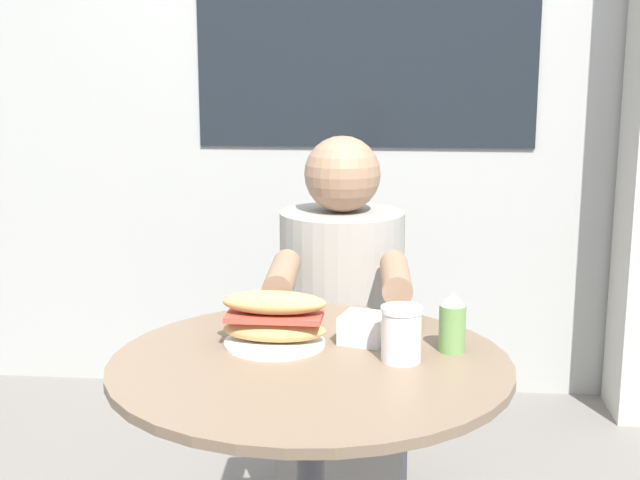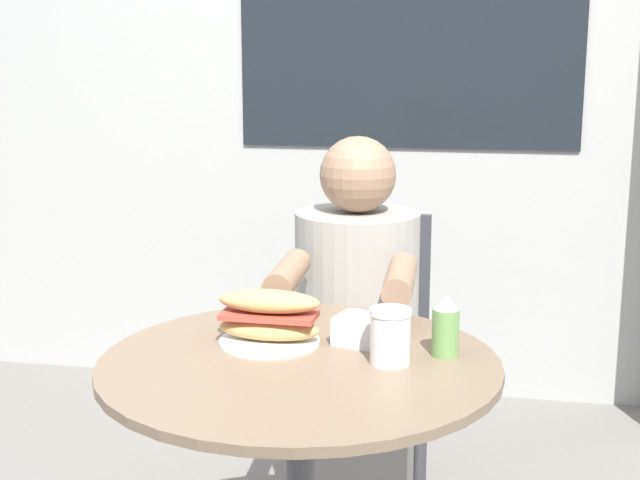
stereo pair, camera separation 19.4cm
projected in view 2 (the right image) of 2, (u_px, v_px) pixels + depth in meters
storefront_wall at (400, 39)px, 3.39m from camera, size 8.00×0.09×2.80m
cafe_table at (300, 451)px, 1.82m from camera, size 0.81×0.81×0.75m
diner_chair at (370, 331)px, 2.72m from camera, size 0.40×0.40×0.87m
seated_diner at (355, 378)px, 2.39m from camera, size 0.35×0.60×1.14m
sandwich_on_plate at (269, 319)px, 1.87m from camera, size 0.22×0.21×0.12m
drink_cup at (390, 336)px, 1.75m from camera, size 0.08×0.08×0.11m
napkin_box at (359, 329)px, 1.88m from camera, size 0.11×0.11×0.06m
condiment_bottle at (446, 327)px, 1.79m from camera, size 0.05×0.05×0.13m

